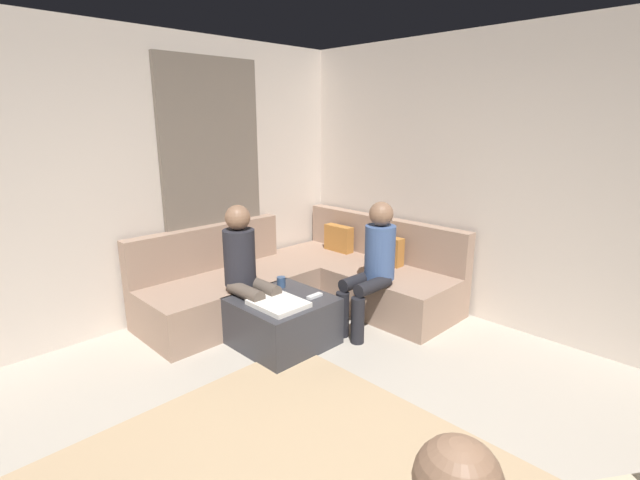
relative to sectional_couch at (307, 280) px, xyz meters
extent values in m
cube|color=beige|center=(2.08, 1.06, 1.07)|extent=(6.00, 0.12, 2.70)
cube|color=beige|center=(-0.86, -1.88, 1.07)|extent=(0.12, 6.00, 2.70)
cube|color=#726659|center=(-0.76, -0.58, 0.97)|extent=(0.06, 1.10, 2.50)
cube|color=#9E7F6B|center=(0.30, 0.53, -0.07)|extent=(2.10, 0.85, 0.42)
cube|color=#9E7F6B|center=(0.30, 0.88, 0.36)|extent=(2.10, 0.14, 0.45)
cube|color=#9E7F6B|center=(-0.32, -0.75, -0.07)|extent=(0.85, 1.70, 0.42)
cube|color=#9E7F6B|center=(-0.68, -0.75, 0.36)|extent=(0.14, 1.70, 0.45)
cube|color=#B27233|center=(-0.20, 0.70, 0.26)|extent=(0.36, 0.12, 0.36)
cube|color=#B27233|center=(0.50, 0.70, 0.26)|extent=(0.36, 0.12, 0.36)
cube|color=#333338|center=(0.46, -0.72, -0.07)|extent=(0.76, 0.76, 0.42)
cube|color=white|center=(0.56, -0.84, 0.16)|extent=(0.44, 0.36, 0.04)
cylinder|color=#334C72|center=(0.24, -0.54, 0.19)|extent=(0.08, 0.08, 0.10)
cube|color=white|center=(0.64, -0.50, 0.15)|extent=(0.05, 0.15, 0.02)
cylinder|color=black|center=(0.92, -0.25, -0.07)|extent=(0.12, 0.12, 0.42)
cylinder|color=black|center=(0.74, -0.25, -0.07)|extent=(0.12, 0.12, 0.42)
cylinder|color=black|center=(0.92, -0.05, 0.20)|extent=(0.12, 0.40, 0.12)
cylinder|color=black|center=(0.74, -0.05, 0.20)|extent=(0.12, 0.40, 0.12)
cylinder|color=#3F598C|center=(0.83, 0.15, 0.45)|extent=(0.28, 0.28, 0.50)
sphere|color=#8C664C|center=(0.83, 0.15, 0.81)|extent=(0.22, 0.22, 0.22)
cylinder|color=brown|center=(0.45, -0.77, -0.07)|extent=(0.12, 0.12, 0.42)
cylinder|color=brown|center=(0.45, -0.95, -0.07)|extent=(0.12, 0.12, 0.42)
cylinder|color=brown|center=(0.25, -0.77, 0.20)|extent=(0.40, 0.12, 0.12)
cylinder|color=brown|center=(0.25, -0.95, 0.20)|extent=(0.40, 0.12, 0.12)
cylinder|color=#26262D|center=(0.05, -0.86, 0.45)|extent=(0.28, 0.28, 0.50)
sphere|color=#8C664C|center=(0.05, -0.86, 0.81)|extent=(0.22, 0.22, 0.22)
camera|label=1|loc=(3.31, -3.08, 1.64)|focal=25.73mm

